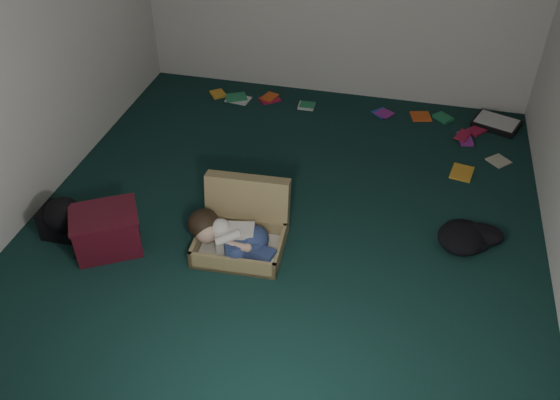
% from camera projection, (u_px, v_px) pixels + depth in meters
% --- Properties ---
extents(floor, '(4.50, 4.50, 0.00)m').
position_uv_depth(floor, '(284.00, 223.00, 4.72)').
color(floor, '#0F2B27').
rests_on(floor, ground).
extents(wall_front, '(4.50, 0.00, 4.50)m').
position_uv_depth(wall_front, '(147.00, 341.00, 2.20)').
color(wall_front, white).
rests_on(wall_front, ground).
extents(wall_left, '(0.00, 4.50, 4.50)m').
position_uv_depth(wall_left, '(17.00, 44.00, 4.28)').
color(wall_left, white).
rests_on(wall_left, ground).
extents(suitcase, '(0.68, 0.66, 0.48)m').
position_uv_depth(suitcase, '(243.00, 227.00, 4.46)').
color(suitcase, '#9D8756').
rests_on(suitcase, floor).
extents(person, '(0.71, 0.33, 0.29)m').
position_uv_depth(person, '(231.00, 237.00, 4.32)').
color(person, silver).
rests_on(person, suitcase).
extents(maroon_bin, '(0.61, 0.57, 0.33)m').
position_uv_depth(maroon_bin, '(107.00, 231.00, 4.39)').
color(maroon_bin, '#480E1A').
rests_on(maroon_bin, floor).
extents(backpack, '(0.44, 0.36, 0.26)m').
position_uv_depth(backpack, '(66.00, 221.00, 4.54)').
color(backpack, black).
rests_on(backpack, floor).
extents(clothing_pile, '(0.45, 0.38, 0.14)m').
position_uv_depth(clothing_pile, '(470.00, 235.00, 4.51)').
color(clothing_pile, black).
rests_on(clothing_pile, floor).
extents(paper_tray, '(0.51, 0.45, 0.06)m').
position_uv_depth(paper_tray, '(496.00, 123.00, 5.87)').
color(paper_tray, black).
rests_on(paper_tray, floor).
extents(book_scatter, '(3.07, 1.14, 0.02)m').
position_uv_depth(book_scatter, '(375.00, 121.00, 5.93)').
color(book_scatter, gold).
rests_on(book_scatter, floor).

